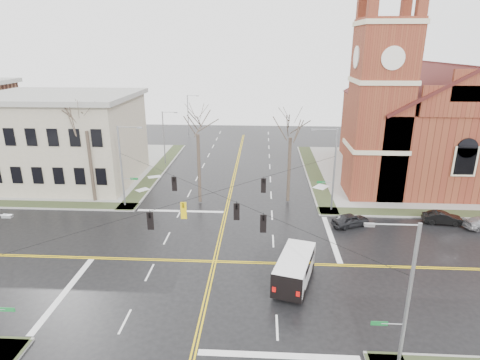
# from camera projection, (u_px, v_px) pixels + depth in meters

# --- Properties ---
(ground) EXTENTS (120.00, 120.00, 0.00)m
(ground) POSITION_uv_depth(u_px,v_px,m) (215.00, 261.00, 33.68)
(ground) COLOR black
(ground) RESTS_ON ground
(sidewalks) EXTENTS (80.00, 80.00, 0.17)m
(sidewalks) POSITION_uv_depth(u_px,v_px,m) (215.00, 261.00, 33.66)
(sidewalks) COLOR gray
(sidewalks) RESTS_ON ground
(road_markings) EXTENTS (100.00, 100.00, 0.01)m
(road_markings) POSITION_uv_depth(u_px,v_px,m) (215.00, 261.00, 33.68)
(road_markings) COLOR gold
(road_markings) RESTS_ON ground
(church) EXTENTS (24.28, 27.48, 27.50)m
(church) POSITION_uv_depth(u_px,v_px,m) (421.00, 115.00, 53.07)
(church) COLOR maroon
(church) RESTS_ON ground
(civic_building_a) EXTENTS (18.00, 14.00, 11.00)m
(civic_building_a) POSITION_uv_depth(u_px,v_px,m) (64.00, 140.00, 52.03)
(civic_building_a) COLOR #9D957C
(civic_building_a) RESTS_ON ground
(signal_pole_ne) EXTENTS (2.75, 0.22, 9.00)m
(signal_pole_ne) POSITION_uv_depth(u_px,v_px,m) (333.00, 168.00, 42.36)
(signal_pole_ne) COLOR gray
(signal_pole_ne) RESTS_ON ground
(signal_pole_nw) EXTENTS (2.75, 0.22, 9.00)m
(signal_pole_nw) POSITION_uv_depth(u_px,v_px,m) (123.00, 164.00, 43.59)
(signal_pole_nw) COLOR gray
(signal_pole_nw) RESTS_ON ground
(signal_pole_se) EXTENTS (2.75, 0.22, 9.00)m
(signal_pole_se) POSITION_uv_depth(u_px,v_px,m) (405.00, 298.00, 20.61)
(signal_pole_se) COLOR gray
(signal_pole_se) RESTS_ON ground
(span_wires) EXTENTS (23.02, 23.02, 0.03)m
(span_wires) POSITION_uv_depth(u_px,v_px,m) (213.00, 192.00, 31.70)
(span_wires) COLOR black
(span_wires) RESTS_ON ground
(traffic_signals) EXTENTS (8.21, 8.26, 1.30)m
(traffic_signals) POSITION_uv_depth(u_px,v_px,m) (212.00, 204.00, 31.31)
(traffic_signals) COLOR black
(traffic_signals) RESTS_ON ground
(streetlight_north_a) EXTENTS (2.30, 0.20, 8.00)m
(streetlight_north_a) POSITION_uv_depth(u_px,v_px,m) (165.00, 136.00, 59.31)
(streetlight_north_a) COLOR gray
(streetlight_north_a) RESTS_ON ground
(streetlight_north_b) EXTENTS (2.30, 0.20, 8.00)m
(streetlight_north_b) POSITION_uv_depth(u_px,v_px,m) (189.00, 114.00, 78.22)
(streetlight_north_b) COLOR gray
(streetlight_north_b) RESTS_ON ground
(cargo_van) EXTENTS (3.75, 6.20, 2.22)m
(cargo_van) POSITION_uv_depth(u_px,v_px,m) (295.00, 266.00, 30.47)
(cargo_van) COLOR white
(cargo_van) RESTS_ON ground
(parked_car_a) EXTENTS (4.18, 3.05, 1.32)m
(parked_car_a) POSITION_uv_depth(u_px,v_px,m) (350.00, 220.00, 40.06)
(parked_car_a) COLOR black
(parked_car_a) RESTS_ON ground
(parked_car_b) EXTENTS (3.96, 1.76, 1.26)m
(parked_car_b) POSITION_uv_depth(u_px,v_px,m) (443.00, 218.00, 40.61)
(parked_car_b) COLOR black
(parked_car_b) RESTS_ON ground
(tree_nw_far) EXTENTS (4.00, 4.00, 12.22)m
(tree_nw_far) POSITION_uv_depth(u_px,v_px,m) (86.00, 126.00, 43.79)
(tree_nw_far) COLOR #382D24
(tree_nw_far) RESTS_ON ground
(tree_nw_near) EXTENTS (4.00, 4.00, 11.81)m
(tree_nw_near) POSITION_uv_depth(u_px,v_px,m) (198.00, 130.00, 43.51)
(tree_nw_near) COLOR #382D24
(tree_nw_near) RESTS_ON ground
(tree_ne) EXTENTS (4.00, 4.00, 11.17)m
(tree_ne) POSITION_uv_depth(u_px,v_px,m) (290.00, 133.00, 43.88)
(tree_ne) COLOR #382D24
(tree_ne) RESTS_ON ground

